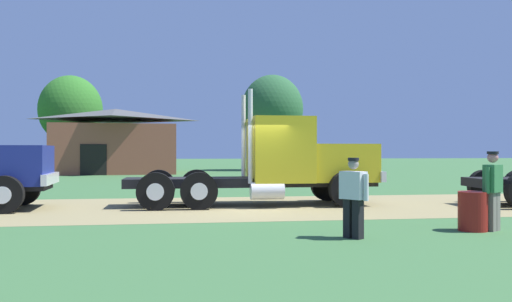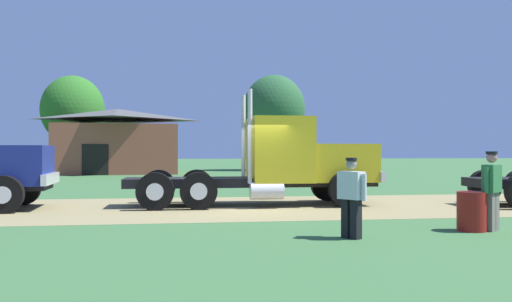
{
  "view_description": "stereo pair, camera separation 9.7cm",
  "coord_description": "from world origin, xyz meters",
  "px_view_note": "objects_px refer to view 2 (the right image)",
  "views": [
    {
      "loc": [
        -1.98,
        -16.06,
        1.72
      ],
      "look_at": [
        0.56,
        1.54,
        1.72
      ],
      "focal_mm": 37.01,
      "sensor_mm": 36.0,
      "label": 1
    },
    {
      "loc": [
        -1.89,
        -16.07,
        1.72
      ],
      "look_at": [
        0.56,
        1.54,
        1.72
      ],
      "focal_mm": 37.01,
      "sensor_mm": 36.0,
      "label": 2
    }
  ],
  "objects_px": {
    "truck_foreground_white": "(285,163)",
    "visitor_walking_mid": "(351,194)",
    "shed_building": "(117,142)",
    "visitor_standing_near": "(492,188)",
    "steel_barrel": "(472,211)"
  },
  "relations": [
    {
      "from": "shed_building",
      "to": "visitor_walking_mid",
      "type": "bearing_deg",
      "value": -75.47
    },
    {
      "from": "visitor_standing_near",
      "to": "visitor_walking_mid",
      "type": "bearing_deg",
      "value": -171.23
    },
    {
      "from": "visitor_walking_mid",
      "to": "shed_building",
      "type": "bearing_deg",
      "value": 104.53
    },
    {
      "from": "visitor_standing_near",
      "to": "shed_building",
      "type": "distance_m",
      "value": 33.73
    },
    {
      "from": "truck_foreground_white",
      "to": "visitor_standing_near",
      "type": "xyz_separation_m",
      "value": [
        3.34,
        -6.06,
        -0.4
      ]
    },
    {
      "from": "visitor_walking_mid",
      "to": "shed_building",
      "type": "distance_m",
      "value": 33.23
    },
    {
      "from": "visitor_walking_mid",
      "to": "shed_building",
      "type": "relative_size",
      "value": 0.16
    },
    {
      "from": "visitor_standing_near",
      "to": "visitor_walking_mid",
      "type": "relative_size",
      "value": 1.08
    },
    {
      "from": "visitor_standing_near",
      "to": "shed_building",
      "type": "bearing_deg",
      "value": 110.17
    },
    {
      "from": "visitor_standing_near",
      "to": "steel_barrel",
      "type": "xyz_separation_m",
      "value": [
        -0.42,
        0.07,
        -0.51
      ]
    },
    {
      "from": "truck_foreground_white",
      "to": "visitor_walking_mid",
      "type": "xyz_separation_m",
      "value": [
        0.05,
        -6.57,
        -0.46
      ]
    },
    {
      "from": "visitor_walking_mid",
      "to": "steel_barrel",
      "type": "relative_size",
      "value": 1.88
    },
    {
      "from": "shed_building",
      "to": "steel_barrel",
      "type": "bearing_deg",
      "value": -70.47
    },
    {
      "from": "steel_barrel",
      "to": "shed_building",
      "type": "xyz_separation_m",
      "value": [
        -11.2,
        31.56,
        1.98
      ]
    },
    {
      "from": "truck_foreground_white",
      "to": "shed_building",
      "type": "bearing_deg",
      "value": 107.94
    }
  ]
}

